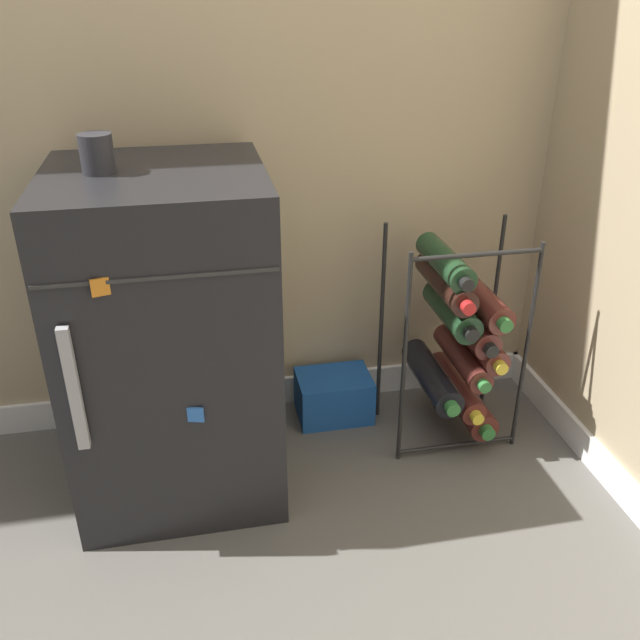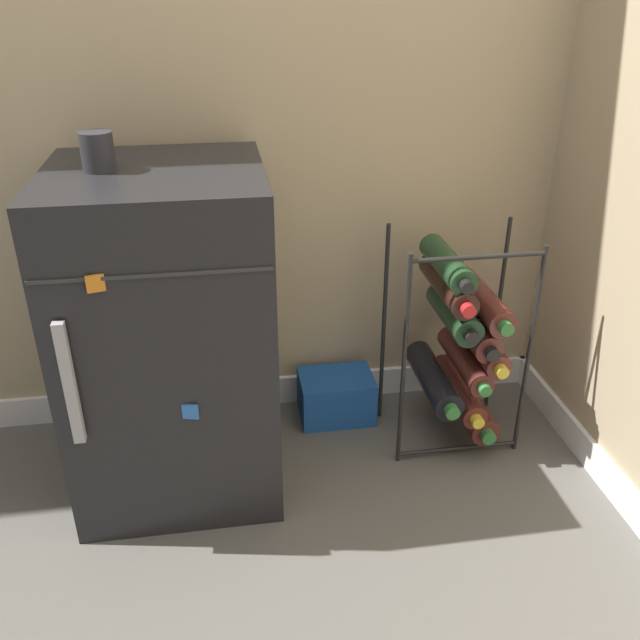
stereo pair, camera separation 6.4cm
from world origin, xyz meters
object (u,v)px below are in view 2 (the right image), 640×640
object	(u,v)px
mini_fridge	(171,336)
wine_rack	(461,342)
soda_box	(336,396)
fridge_top_cup	(97,151)

from	to	relation	value
mini_fridge	wine_rack	distance (m)	0.79
soda_box	fridge_top_cup	xyz separation A→B (m)	(-0.56, -0.18, 0.80)
soda_box	mini_fridge	bearing A→B (deg)	-157.84
mini_fridge	wine_rack	world-z (taller)	mini_fridge
mini_fridge	wine_rack	xyz separation A→B (m)	(0.78, 0.05, -0.11)
wine_rack	fridge_top_cup	distance (m)	1.05
mini_fridge	fridge_top_cup	bearing A→B (deg)	176.40
mini_fridge	soda_box	xyz separation A→B (m)	(0.45, 0.18, -0.35)
mini_fridge	soda_box	distance (m)	0.60
wine_rack	soda_box	size ratio (longest dim) A/B	2.81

